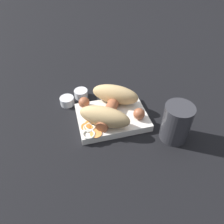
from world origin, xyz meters
TOP-DOWN VIEW (x-y plane):
  - ground_plane at (0.00, 0.00)m, footprint 3.00×3.00m
  - food_tray at (0.00, 0.00)m, footprint 0.21×0.16m
  - bread_roll at (-0.00, 0.01)m, footprint 0.21×0.21m
  - sausage at (-0.00, 0.01)m, footprint 0.18×0.17m
  - pickled_veggies at (-0.08, -0.04)m, footprint 0.06×0.08m
  - condiment_cup_near at (-0.07, 0.14)m, footprint 0.05×0.05m
  - condiment_cup_far at (-0.13, 0.11)m, footprint 0.05×0.05m
  - drink_glass at (0.15, -0.11)m, footprint 0.08×0.08m

SIDE VIEW (x-z plane):
  - ground_plane at x=0.00m, z-range 0.00..0.00m
  - food_tray at x=0.00m, z-range 0.00..0.02m
  - condiment_cup_near at x=-0.07m, z-range 0.00..0.03m
  - condiment_cup_far at x=-0.13m, z-range 0.00..0.03m
  - pickled_veggies at x=-0.08m, z-range 0.02..0.03m
  - sausage at x=0.00m, z-range 0.02..0.06m
  - bread_roll at x=0.00m, z-range 0.02..0.09m
  - drink_glass at x=0.15m, z-range 0.00..0.11m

